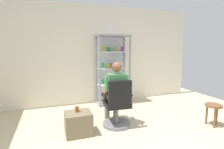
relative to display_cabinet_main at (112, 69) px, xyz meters
The scene contains 7 objects.
back_wall 0.60m from the display_cabinet_main, 149.49° to the left, with size 6.00×0.10×2.70m, color silver.
display_cabinet_main is the anchor object (origin of this frame).
office_chair 1.66m from the display_cabinet_main, 105.82° to the right, with size 0.58×0.56×0.96m.
seated_shopkeeper 1.42m from the display_cabinet_main, 107.17° to the right, with size 0.51×0.58×1.29m.
storage_crate 2.10m from the display_cabinet_main, 127.94° to the right, with size 0.47×0.40×0.41m, color #72664C.
tea_glass 2.00m from the display_cabinet_main, 128.91° to the right, with size 0.07×0.07×0.10m, color brown.
wooden_stool 2.60m from the display_cabinet_main, 56.16° to the right, with size 0.32×0.32×0.44m.
Camera 1 is at (-1.24, -1.80, 1.56)m, focal length 28.03 mm.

